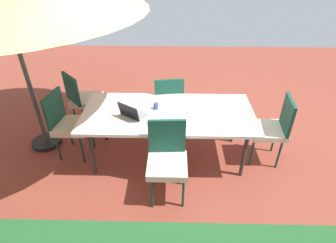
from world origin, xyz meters
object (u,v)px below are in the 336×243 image
Objects in this scene: chair_east at (67,122)px; chair_southeast at (82,98)px; chair_south at (168,101)px; chair_west at (273,127)px; cup at (156,106)px; dining_table at (168,115)px; chair_north at (167,158)px; laptop at (132,114)px.

chair_east and chair_southeast have the same top height.
chair_south is 1.00× the size of chair_southeast.
cup is at bearing -87.52° from chair_west.
chair_south is (0.01, -0.67, -0.16)m from dining_table.
dining_table is 2.32× the size of chair_west.
dining_table is 1.58m from chair_southeast.
dining_table is 0.20m from cup.
laptop is (0.46, -0.56, 0.25)m from chair_north.
cup reaches higher than dining_table.
chair_north is 2.43× the size of laptop.
chair_south reaches higher than laptop.
chair_west is (-1.42, 0.02, -0.16)m from dining_table.
chair_southeast is 1.00× the size of chair_north.
cup is at bearing 99.41° from chair_north.
dining_table is 1.41m from chair_east.
dining_table is 2.32× the size of chair_north.
chair_east is 1.00× the size of chair_southeast.
cup is (-0.29, -0.21, -0.01)m from laptop.
chair_east is 1.26m from cup.
laptop is (0.44, 0.80, 0.25)m from chair_south.
chair_north is at bearing -108.88° from chair_east.
cup is at bearing -110.13° from laptop.
chair_west is at bearing -142.95° from laptop.
laptop is (1.87, 0.11, 0.25)m from chair_west.
chair_southeast reaches higher than laptop.
chair_southeast is 11.74× the size of cup.
chair_west reaches higher than dining_table.
laptop reaches higher than dining_table.
chair_east is at bearing 135.78° from chair_southeast.
chair_southeast is (2.81, -0.76, 0.00)m from chair_west.
chair_south is 11.74× the size of cup.
dining_table is 0.48m from laptop.
chair_southeast is at bearing -98.88° from chair_west.
chair_south is 0.95m from laptop.
chair_east reaches higher than cup.
chair_east reaches higher than laptop.
laptop is at bearing -80.49° from chair_west.
chair_west is 1.89m from laptop.
chair_southeast is (1.38, -0.06, 0.00)m from chair_south.
dining_table is 5.66× the size of laptop.
chair_west is 1.00× the size of chair_north.
cup is at bearing -161.30° from chair_southeast.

